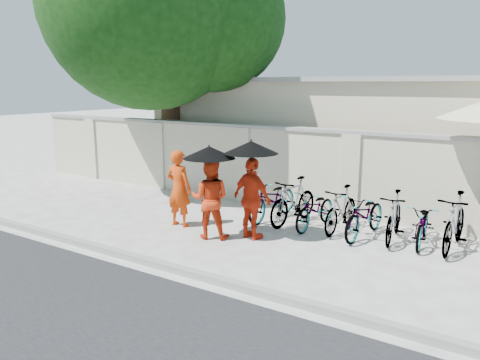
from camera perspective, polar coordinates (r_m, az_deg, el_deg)
The scene contains 18 objects.
ground at distance 9.81m, azimuth -4.38°, elevation -7.07°, with size 80.00×80.00×0.00m, color silver.
kerb at distance 8.58m, azimuth -11.32°, elevation -9.66°, with size 40.00×0.16×0.12m, color gray.
compound_wall at distance 11.76m, azimuth 8.93°, elevation 1.01°, with size 20.00×0.30×2.00m, color beige.
building_behind at distance 14.93m, azimuth 18.50°, elevation 5.13°, with size 14.00×6.00×3.20m, color beige.
shade_tree at distance 14.05m, azimuth -9.66°, elevation 19.50°, with size 6.70×6.20×8.20m.
monk_left at distance 10.48m, azimuth -7.45°, elevation -1.01°, with size 0.63×0.41×1.72m, color #C63809.
monk_center at distance 9.61m, azimuth -3.67°, elevation -2.30°, with size 0.81×0.63×1.66m, color red.
parasol_center at distance 9.33m, azimuth -3.79°, elevation 3.39°, with size 1.06×1.06×0.99m.
monk_right at distance 9.52m, azimuth 1.48°, elevation -2.30°, with size 0.99×0.41×1.70m, color red.
parasol_right at distance 9.25m, azimuth 1.37°, elevation 4.01°, with size 1.09×1.09×1.08m.
bike_0 at distance 11.00m, azimuth 4.01°, elevation -2.35°, with size 0.65×1.85×0.97m, color gray.
bike_1 at distance 10.69m, azimuth 6.51°, elevation -2.56°, with size 0.50×1.77×1.06m, color gray.
bike_2 at distance 10.47m, azimuth 9.20°, elevation -3.52°, with size 0.57×1.63×0.86m, color gray.
bike_3 at distance 10.32m, azimuth 12.23°, elevation -3.50°, with size 0.46×1.64×0.99m, color gray.
bike_4 at distance 10.07m, azimuth 15.03°, elevation -4.16°, with size 0.62×1.78×0.94m, color gray.
bike_5 at distance 10.00m, azimuth 18.25°, elevation -4.26°, with size 0.47×1.68×1.01m, color gray.
bike_6 at distance 9.98m, azimuth 21.46°, elevation -4.98°, with size 0.57×1.62×0.85m, color gray.
bike_7 at distance 9.85m, azimuth 24.70°, elevation -4.68°, with size 0.52×1.84×1.11m, color gray.
Camera 1 is at (5.62, -7.40, 3.15)m, focal length 35.00 mm.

